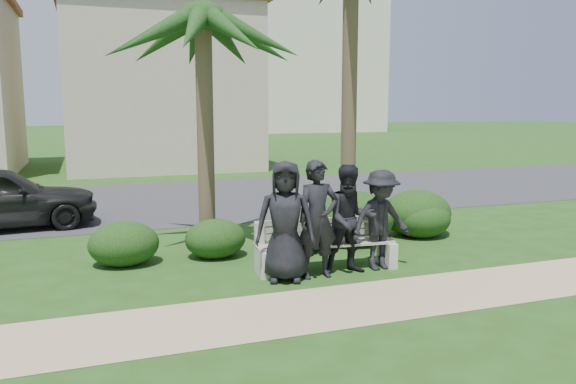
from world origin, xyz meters
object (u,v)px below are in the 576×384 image
object	(u,v)px
man_c	(350,219)
man_d	(381,220)
man_b	(318,219)
park_bench	(326,248)
palm_left	(203,20)
man_a	(285,221)

from	to	relation	value
man_c	man_d	distance (m)	0.58
man_b	man_c	size ratio (longest dim) A/B	1.05
park_bench	man_b	size ratio (longest dim) A/B	1.27
man_b	palm_left	world-z (taller)	palm_left
palm_left	man_b	bearing A→B (deg)	-62.43
man_a	man_d	size ratio (longest dim) A/B	1.13
man_d	palm_left	xyz separation A→B (m)	(-2.46, 2.40, 3.47)
man_b	man_a	bearing A→B (deg)	177.43
palm_left	park_bench	bearing A→B (deg)	-53.45
man_d	palm_left	bearing A→B (deg)	130.61
man_a	man_b	world-z (taller)	man_a
park_bench	man_d	distance (m)	1.04
park_bench	man_a	bearing A→B (deg)	-153.81
man_c	man_d	world-z (taller)	man_c
man_a	man_d	xyz separation A→B (m)	(1.72, 0.05, -0.11)
man_b	park_bench	bearing A→B (deg)	48.16
man_c	man_d	bearing A→B (deg)	10.02
man_a	palm_left	distance (m)	4.23
park_bench	man_a	distance (m)	1.07
man_a	palm_left	size ratio (longest dim) A/B	0.36
park_bench	man_b	xyz separation A→B (m)	(-0.29, -0.34, 0.58)
man_a	palm_left	world-z (taller)	palm_left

